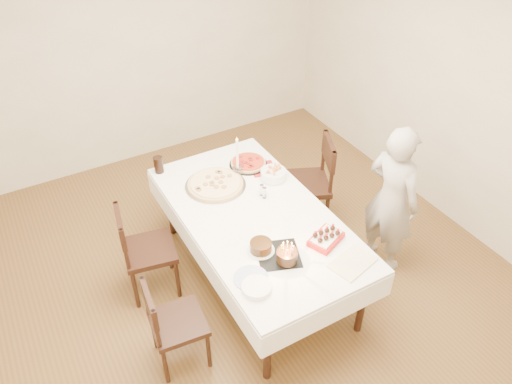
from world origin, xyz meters
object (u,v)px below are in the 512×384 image
pizza_pepperoni (248,163)px  taper_candle (237,156)px  person (392,200)px  birthday_cake (287,253)px  pasta_bowl (273,174)px  layer_cake (261,247)px  pizza_white (215,184)px  chair_left_dessert (178,323)px  strawberry_box (326,238)px  chair_right_savory (305,184)px  dining_table (256,247)px  chair_left_savory (150,250)px  cola_glass (159,165)px

pizza_pepperoni → taper_candle: (-0.16, -0.08, 0.18)m
person → birthday_cake: (-1.21, -0.19, 0.11)m
pasta_bowl → layer_cake: layer_cake is taller
pizza_white → chair_left_dessert: bearing=-129.5°
person → strawberry_box: size_ratio=5.25×
chair_right_savory → layer_cake: bearing=-115.8°
dining_table → pizza_pepperoni: pizza_pepperoni is taller
pasta_bowl → strawberry_box: (-0.08, -0.92, -0.01)m
dining_table → chair_right_savory: 0.91m
chair_left_savory → chair_left_dessert: size_ratio=1.09×
chair_right_savory → birthday_cake: bearing=-106.2°
dining_table → cola_glass: cola_glass is taller
chair_right_savory → cola_glass: bearing=-179.2°
chair_left_dessert → cola_glass: cola_glass is taller
chair_left_savory → layer_cake: (0.67, -0.74, 0.34)m
chair_right_savory → pasta_bowl: (-0.41, -0.06, 0.30)m
dining_table → layer_cake: bearing=-114.9°
person → layer_cake: person is taller
pizza_white → layer_cake: size_ratio=2.55×
pizza_pepperoni → birthday_cake: birthday_cake is taller
chair_left_dessert → pizza_pepperoni: bearing=-131.5°
pizza_pepperoni → cola_glass: 0.84m
chair_right_savory → pizza_white: (-0.92, 0.10, 0.27)m
pizza_white → cola_glass: (-0.36, 0.46, 0.06)m
chair_left_savory → strawberry_box: size_ratio=3.27×
pizza_white → pizza_pepperoni: 0.44m
chair_left_dessert → birthday_cake: bearing=177.2°
pasta_bowl → birthday_cake: birthday_cake is taller
dining_table → pizza_pepperoni: size_ratio=5.91×
chair_left_dessert → person: person is taller
dining_table → chair_right_savory: chair_right_savory is taller
chair_left_dessert → chair_right_savory: bearing=-147.0°
chair_left_savory → strawberry_box: (1.17, -0.90, 0.33)m
chair_right_savory → layer_cake: size_ratio=4.61×
chair_left_dessert → pasta_bowl: bearing=-142.1°
chair_left_dessert → dining_table: bearing=-147.9°
pizza_pepperoni → birthday_cake: size_ratio=2.28×
cola_glass → person: bearing=-40.4°
chair_right_savory → dining_table: bearing=-127.7°
pasta_bowl → layer_cake: 0.95m
person → pizza_white: bearing=43.7°
dining_table → strawberry_box: strawberry_box is taller
person → chair_left_savory: bearing=59.4°
cola_glass → pasta_bowl: bearing=-35.2°
dining_table → chair_left_dessert: (-0.93, -0.46, 0.04)m
dining_table → chair_left_savory: size_ratio=2.35×
person → birthday_cake: size_ratio=9.23×
pizza_pepperoni → chair_right_savory: bearing=-26.3°
chair_left_savory → cola_glass: 0.83m
birthday_cake → dining_table: bearing=83.2°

